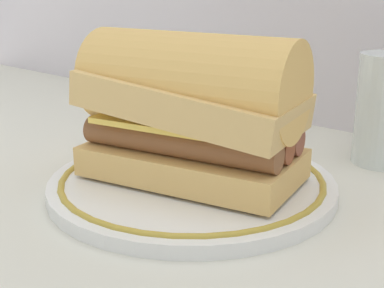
% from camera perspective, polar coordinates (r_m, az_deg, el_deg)
% --- Properties ---
extents(ground_plane, '(1.50, 1.50, 0.00)m').
position_cam_1_polar(ground_plane, '(0.50, -4.06, -5.35)').
color(ground_plane, beige).
extents(plate, '(0.26, 0.26, 0.01)m').
position_cam_1_polar(plate, '(0.51, -0.00, -3.98)').
color(plate, white).
rests_on(plate, ground_plane).
extents(sausage_sandwich, '(0.21, 0.14, 0.13)m').
position_cam_1_polar(sausage_sandwich, '(0.49, 0.00, 3.74)').
color(sausage_sandwich, '#DFB063').
rests_on(sausage_sandwich, plate).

